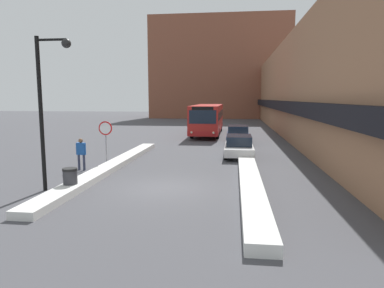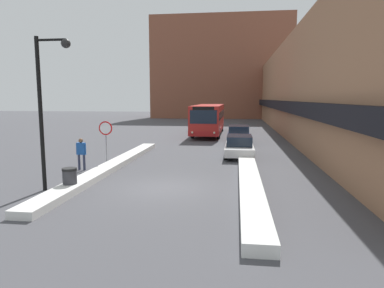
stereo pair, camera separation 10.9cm
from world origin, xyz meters
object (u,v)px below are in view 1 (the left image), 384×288
object	(u,v)px
city_bus	(208,118)
street_lamp	(47,96)
trash_bin	(70,180)
parked_car_middle	(238,135)
pedestrian	(81,151)
parked_car_front	(239,146)
stop_sign	(106,134)

from	to	relation	value
city_bus	street_lamp	bearing A→B (deg)	-101.55
street_lamp	trash_bin	world-z (taller)	street_lamp
parked_car_middle	pedestrian	bearing A→B (deg)	-124.75
city_bus	street_lamp	size ratio (longest dim) A/B	1.95
pedestrian	parked_car_middle	bearing A→B (deg)	60.37
street_lamp	pedestrian	distance (m)	4.88
street_lamp	parked_car_front	bearing A→B (deg)	50.48
city_bus	parked_car_middle	size ratio (longest dim) A/B	2.59
city_bus	pedestrian	size ratio (longest dim) A/B	7.11
parked_car_front	street_lamp	bearing A→B (deg)	-129.52
stop_sign	trash_bin	xyz separation A→B (m)	(0.45, -5.13, -1.34)
city_bus	trash_bin	world-z (taller)	city_bus
parked_car_front	street_lamp	distance (m)	12.45
stop_sign	trash_bin	bearing A→B (deg)	-85.00
parked_car_front	pedestrian	world-z (taller)	pedestrian
parked_car_middle	trash_bin	bearing A→B (deg)	-113.51
stop_sign	street_lamp	distance (m)	5.53
stop_sign	parked_car_front	bearing A→B (deg)	29.59
parked_car_middle	stop_sign	size ratio (longest dim) A/B	1.85
city_bus	parked_car_middle	bearing A→B (deg)	-65.79
parked_car_middle	pedestrian	distance (m)	14.43
city_bus	trash_bin	size ratio (longest dim) A/B	12.57
parked_car_front	pedestrian	bearing A→B (deg)	-147.00
trash_bin	parked_car_front	bearing A→B (deg)	53.49
parked_car_front	trash_bin	size ratio (longest dim) A/B	4.59
stop_sign	trash_bin	distance (m)	5.32
parked_car_front	street_lamp	size ratio (longest dim) A/B	0.71
street_lamp	pedestrian	bearing A→B (deg)	97.92
parked_car_front	trash_bin	world-z (taller)	parked_car_front
stop_sign	trash_bin	size ratio (longest dim) A/B	2.63
parked_car_middle	street_lamp	world-z (taller)	street_lamp
street_lamp	city_bus	bearing A→B (deg)	78.45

